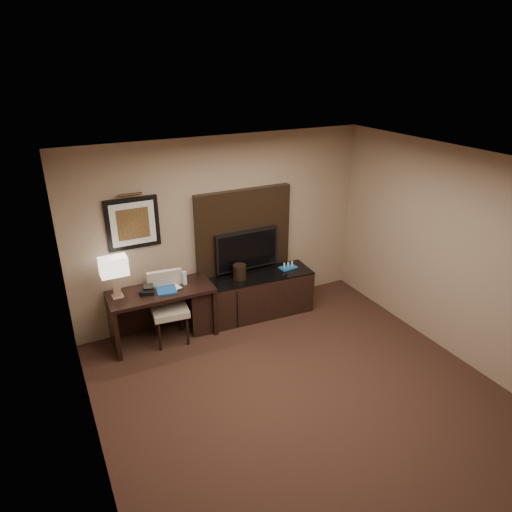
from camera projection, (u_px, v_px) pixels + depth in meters
floor at (313, 408)px, 5.20m from camera, size 4.50×5.00×0.01m
ceiling at (328, 174)px, 4.11m from camera, size 4.50×5.00×0.01m
wall_back at (223, 229)px, 6.69m from camera, size 4.50×0.01×2.70m
wall_left at (90, 367)px, 3.72m from camera, size 0.01×5.00×2.70m
wall_right at (473, 263)px, 5.58m from camera, size 0.01×5.00×2.70m
desk at (163, 314)px, 6.34m from camera, size 1.43×0.64×0.76m
credenza at (250, 296)px, 6.92m from camera, size 1.96×0.67×0.67m
tv_wall_panel at (244, 232)px, 6.80m from camera, size 1.50×0.12×1.30m
tv at (247, 250)px, 6.82m from camera, size 1.00×0.08×0.60m
artwork at (133, 223)px, 6.02m from camera, size 0.70×0.04×0.70m
picture_light at (130, 195)px, 5.82m from camera, size 0.04×0.04×0.30m
desk_chair at (170, 309)px, 6.24m from camera, size 0.53×0.60×0.99m
table_lamp at (115, 278)px, 5.91m from camera, size 0.36×0.22×0.57m
desk_phone at (147, 290)px, 6.09m from camera, size 0.23×0.21×0.09m
blue_folder at (166, 289)px, 6.20m from camera, size 0.31×0.38×0.02m
book at (167, 282)px, 6.16m from camera, size 0.17×0.06×0.22m
water_bottle at (185, 278)px, 6.32m from camera, size 0.08×0.08×0.19m
ice_bucket at (239, 272)px, 6.68m from camera, size 0.22×0.22×0.22m
minibar_tray at (288, 265)px, 7.03m from camera, size 0.28×0.19×0.10m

